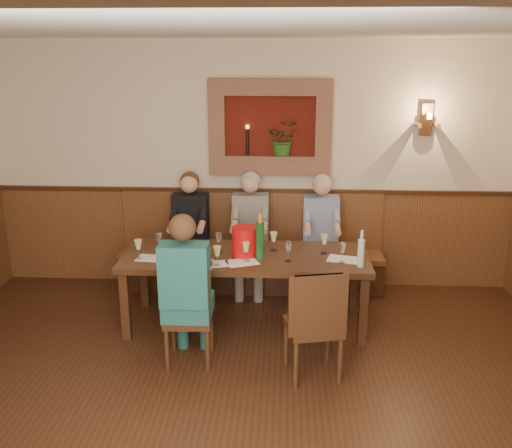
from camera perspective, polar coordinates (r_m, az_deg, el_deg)
The scene contains 33 objects.
ground_plane at distance 4.33m, azimuth -2.83°, elevation -21.02°, with size 6.00×6.00×0.00m, color #311B0D.
room_shell at distance 3.50m, azimuth -3.27°, elevation 4.17°, with size 6.04×6.04×2.82m.
wainscoting at distance 4.00m, azimuth -2.96°, elevation -14.36°, with size 6.02×6.02×1.15m.
wall_niche at distance 6.40m, azimuth 1.77°, elevation 9.20°, with size 1.36×0.30×1.06m.
wall_sconce at distance 6.55m, azimuth 16.68°, elevation 9.89°, with size 0.25×0.20×0.35m.
dining_table at distance 5.62m, azimuth -1.05°, elevation -3.79°, with size 2.40×0.90×0.75m.
bench at distance 6.62m, azimuth -0.46°, elevation -3.74°, with size 3.00×0.45×1.11m.
chair_near_left at distance 5.15m, azimuth -6.70°, elevation -10.88°, with size 0.42×0.42×0.92m.
chair_near_right at distance 4.94m, azimuth 5.74°, elevation -11.88°, with size 0.52×0.52×0.99m.
person_bench_left at distance 6.52m, azimuth -6.58°, elevation -1.96°, with size 0.40×0.49×1.38m.
person_bench_mid at distance 6.44m, azimuth -0.58°, elevation -2.02°, with size 0.40×0.50×1.39m.
person_bench_right at distance 6.45m, azimuth 6.46°, elevation -2.21°, with size 0.40×0.49×1.37m.
person_chair_front at distance 5.00m, azimuth -6.87°, elevation -7.83°, with size 0.41×0.50×1.40m.
spittoon_bucket at distance 5.53m, azimuth -1.13°, elevation -1.74°, with size 0.25×0.25×0.29m, color red.
wine_bottle_green_a at distance 5.43m, azimuth 0.40°, elevation -1.58°, with size 0.11×0.11×0.45m.
wine_bottle_green_b at distance 5.63m, azimuth -7.17°, elevation -1.57°, with size 0.07×0.07×0.35m.
water_bottle at distance 5.33m, azimuth 10.45°, elevation -2.79°, with size 0.08×0.08×0.35m.
tasting_sheet_a at distance 5.58m, azimuth -10.38°, elevation -3.39°, with size 0.28×0.20×0.00m, color white.
tasting_sheet_b at distance 5.39m, azimuth -1.39°, elevation -3.85°, with size 0.29×0.21×0.00m, color white.
tasting_sheet_c at distance 5.53m, azimuth 8.73°, elevation -3.50°, with size 0.30×0.21×0.00m, color white.
tasting_sheet_d at distance 5.36m, azimuth -4.16°, elevation -4.02°, with size 0.26×0.18×0.00m, color white.
wine_glass_0 at distance 5.57m, azimuth -11.68°, elevation -2.49°, with size 0.08×0.08×0.19m, color #DBD983, non-canonical shape.
wine_glass_1 at distance 5.80m, azimuth -7.68°, elevation -1.52°, with size 0.08×0.08×0.19m, color white, non-canonical shape.
wine_glass_2 at distance 5.43m, azimuth -7.81°, elevation -2.80°, with size 0.08×0.08×0.19m, color #DBD983, non-canonical shape.
wine_glass_3 at distance 5.67m, azimuth -3.73°, elevation -1.82°, with size 0.08×0.08×0.19m, color white, non-canonical shape.
wine_glass_4 at distance 5.39m, azimuth -1.00°, elevation -2.79°, with size 0.08×0.08×0.19m, color #DBD983, non-canonical shape.
wine_glass_5 at distance 5.68m, azimuth 1.76°, elevation -1.75°, with size 0.08×0.08×0.19m, color #DBD983, non-canonical shape.
wine_glass_6 at distance 5.41m, azimuth 3.27°, elevation -2.75°, with size 0.08×0.08×0.19m, color white, non-canonical shape.
wine_glass_7 at distance 5.64m, azimuth 6.84°, elevation -1.99°, with size 0.08×0.08×0.19m, color #DBD983, non-canonical shape.
wine_glass_8 at distance 5.42m, azimuth 8.60°, elevation -2.88°, with size 0.08×0.08×0.19m, color white, non-canonical shape.
wine_glass_9 at distance 5.29m, azimuth -3.89°, elevation -3.22°, with size 0.08×0.08×0.19m, color #DBD983, non-canonical shape.
wine_glass_10 at distance 5.29m, azimuth -4.80°, elevation -3.21°, with size 0.08×0.08×0.19m, color white, non-canonical shape.
wine_glass_11 at distance 5.71m, azimuth -9.66°, elevation -1.90°, with size 0.08×0.08×0.19m, color white, non-canonical shape.
Camera 1 is at (0.38, -3.40, 2.65)m, focal length 40.00 mm.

